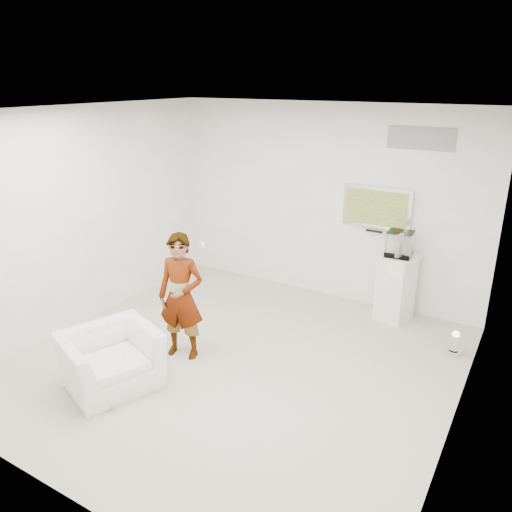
% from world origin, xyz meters
% --- Properties ---
extents(room, '(5.01, 5.01, 3.00)m').
position_xyz_m(room, '(0.00, 0.00, 1.50)').
color(room, '#B1ACA2').
rests_on(room, ground).
extents(tv, '(1.00, 0.08, 0.60)m').
position_xyz_m(tv, '(0.85, 2.45, 1.55)').
color(tv, silver).
rests_on(tv, room).
extents(logo_decal, '(0.90, 0.02, 0.30)m').
position_xyz_m(logo_decal, '(1.35, 2.49, 2.55)').
color(logo_decal, gray).
rests_on(logo_decal, room).
extents(person, '(0.66, 0.52, 1.60)m').
position_xyz_m(person, '(-0.69, -0.18, 0.80)').
color(person, silver).
rests_on(person, room).
extents(armchair, '(1.19, 1.26, 0.66)m').
position_xyz_m(armchair, '(-0.98, -1.12, 0.33)').
color(armchair, silver).
rests_on(armchair, room).
extents(pedestal, '(0.57, 0.57, 0.98)m').
position_xyz_m(pedestal, '(1.30, 2.16, 0.49)').
color(pedestal, silver).
rests_on(pedestal, room).
extents(floor_uplight, '(0.27, 0.27, 0.31)m').
position_xyz_m(floor_uplight, '(2.26, 1.56, 0.16)').
color(floor_uplight, silver).
rests_on(floor_uplight, room).
extents(vitrine, '(0.37, 0.37, 0.35)m').
position_xyz_m(vitrine, '(1.30, 2.16, 1.15)').
color(vitrine, silver).
rests_on(vitrine, pedestal).
extents(console, '(0.06, 0.16, 0.21)m').
position_xyz_m(console, '(1.30, 2.16, 1.08)').
color(console, silver).
rests_on(console, pedestal).
extents(wii_remote, '(0.12, 0.14, 0.04)m').
position_xyz_m(wii_remote, '(-0.49, 0.03, 1.44)').
color(wii_remote, silver).
rests_on(wii_remote, person).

